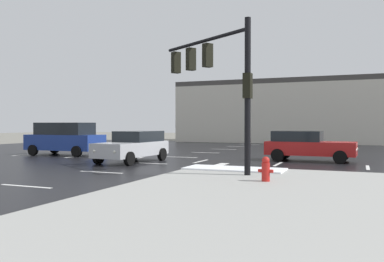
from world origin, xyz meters
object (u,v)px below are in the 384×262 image
(sedan_red, at_px, (307,145))
(fire_hydrant, at_px, (266,169))
(traffic_signal_mast, at_px, (217,71))
(sedan_silver, at_px, (134,146))
(suv_blue, at_px, (65,138))

(sedan_red, bearing_deg, fire_hydrant, -89.25)
(traffic_signal_mast, bearing_deg, sedan_silver, 4.57)
(traffic_signal_mast, bearing_deg, suv_blue, 8.82)
(suv_blue, bearing_deg, traffic_signal_mast, 155.12)
(traffic_signal_mast, relative_size, sedan_silver, 1.22)
(sedan_silver, bearing_deg, suv_blue, -106.85)
(sedan_silver, distance_m, sedan_red, 9.04)
(traffic_signal_mast, height_order, fire_hydrant, traffic_signal_mast)
(sedan_silver, relative_size, sedan_red, 1.01)
(suv_blue, xyz_separation_m, sedan_red, (14.48, 1.56, -0.24))
(fire_hydrant, xyz_separation_m, sedan_red, (0.22, 9.10, 0.32))
(traffic_signal_mast, height_order, sedan_red, traffic_signal_mast)
(traffic_signal_mast, relative_size, suv_blue, 1.16)
(sedan_silver, height_order, suv_blue, suv_blue)
(traffic_signal_mast, bearing_deg, sedan_red, -78.54)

